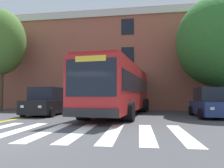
{
  "coord_description": "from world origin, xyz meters",
  "views": [
    {
      "loc": [
        4.04,
        -5.46,
        1.29
      ],
      "look_at": [
        1.88,
        7.82,
        1.98
      ],
      "focal_mm": 35.0,
      "sensor_mm": 36.0,
      "label": 1
    }
  ],
  "objects": [
    {
      "name": "car_grey_behind_bus",
      "position": [
        1.76,
        18.96,
        1.06
      ],
      "size": [
        2.42,
        4.75,
        2.26
      ],
      "color": "slate",
      "rests_on": "ground"
    },
    {
      "name": "street_tree_curbside_large",
      "position": [
        9.0,
        10.47,
        4.97
      ],
      "size": [
        7.2,
        7.69,
        8.14
      ],
      "color": "#4C3D2D",
      "rests_on": "ground"
    },
    {
      "name": "building_facade",
      "position": [
        2.36,
        16.57,
        4.53
      ],
      "size": [
        38.74,
        6.37,
        9.05
      ],
      "color": "#9E5642",
      "rests_on": "ground"
    },
    {
      "name": "street_tree_curbside_small",
      "position": [
        -8.0,
        10.71,
        5.64
      ],
      "size": [
        4.87,
        4.64,
        8.44
      ],
      "color": "brown",
      "rests_on": "ground"
    },
    {
      "name": "crosswalk",
      "position": [
        0.55,
        1.92,
        0.0
      ],
      "size": [
        9.84,
        4.45,
        0.01
      ],
      "color": "white",
      "rests_on": "ground"
    },
    {
      "name": "car_navy_far_lane",
      "position": [
        7.68,
        8.02,
        0.79
      ],
      "size": [
        2.03,
        3.77,
        1.74
      ],
      "color": "navy",
      "rests_on": "ground"
    },
    {
      "name": "car_black_near_lane",
      "position": [
        -2.38,
        7.74,
        0.82
      ],
      "size": [
        2.04,
        3.72,
        1.79
      ],
      "color": "black",
      "rests_on": "ground"
    },
    {
      "name": "lane_line_yellow_outer",
      "position": [
        -2.88,
        15.92,
        0.0
      ],
      "size": [
        0.12,
        36.0,
        0.01
      ],
      "primitive_type": "cube",
      "color": "gold",
      "rests_on": "ground"
    },
    {
      "name": "city_bus",
      "position": [
        2.29,
        8.84,
        1.72
      ],
      "size": [
        3.69,
        11.52,
        3.17
      ],
      "color": "#B22323",
      "rests_on": "ground"
    },
    {
      "name": "lane_line_yellow_inner",
      "position": [
        -3.04,
        15.92,
        0.0
      ],
      "size": [
        0.12,
        36.0,
        0.01
      ],
      "primitive_type": "cube",
      "color": "gold",
      "rests_on": "ground"
    }
  ]
}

